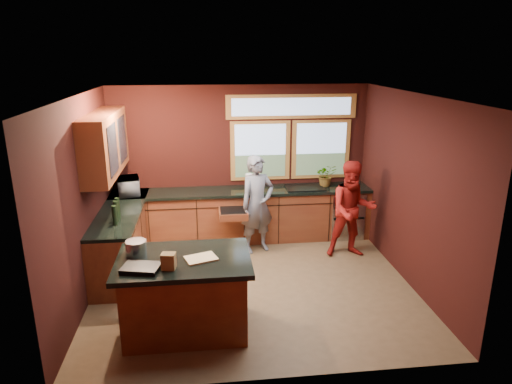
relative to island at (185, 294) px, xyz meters
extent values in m
plane|color=brown|center=(0.92, 1.00, -0.48)|extent=(4.50, 4.50, 0.00)
cube|color=black|center=(0.92, 3.00, 0.87)|extent=(4.50, 0.02, 2.70)
cube|color=black|center=(0.92, -1.00, 0.87)|extent=(4.50, 0.02, 2.70)
cube|color=black|center=(-1.33, 1.00, 0.87)|extent=(0.02, 4.00, 2.70)
cube|color=black|center=(3.17, 1.00, 0.87)|extent=(0.02, 4.00, 2.70)
cube|color=silver|center=(0.92, 1.00, 2.22)|extent=(4.50, 4.00, 0.02)
cube|color=#8498B7|center=(1.27, 2.99, 1.07)|extent=(1.06, 0.02, 1.06)
cube|color=#8498B7|center=(2.37, 2.99, 1.07)|extent=(1.06, 0.02, 1.06)
cube|color=#A16A2E|center=(1.82, 2.99, 1.84)|extent=(2.30, 0.02, 0.42)
cube|color=#5A2315|center=(-1.15, 1.85, 1.47)|extent=(0.36, 1.80, 0.90)
cube|color=#5A2315|center=(0.92, 2.70, -0.04)|extent=(4.50, 0.60, 0.88)
cube|color=black|center=(0.92, 2.69, 0.43)|extent=(4.50, 0.64, 0.05)
cube|color=#B7B7BC|center=(2.77, 2.68, -0.05)|extent=(0.60, 0.58, 0.85)
cube|color=black|center=(2.02, 2.66, 0.43)|extent=(0.66, 0.46, 0.05)
cube|color=#5A2315|center=(-1.03, 1.85, -0.04)|extent=(0.60, 2.30, 0.88)
cube|color=black|center=(-1.02, 1.85, 0.43)|extent=(0.64, 2.30, 0.05)
cube|color=#5A2315|center=(0.00, 0.00, -0.04)|extent=(1.40, 0.90, 0.88)
cube|color=black|center=(0.00, 0.00, 0.44)|extent=(1.55, 1.05, 0.06)
imported|color=slate|center=(1.13, 2.20, 0.34)|extent=(0.70, 0.59, 1.64)
imported|color=maroon|center=(2.62, 1.82, 0.32)|extent=(0.80, 0.64, 1.59)
imported|color=#999999|center=(-1.00, 2.66, 0.59)|extent=(0.45, 0.57, 0.28)
imported|color=#999999|center=(2.42, 2.75, 0.65)|extent=(0.36, 0.31, 0.40)
cylinder|color=white|center=(1.04, 2.70, 0.59)|extent=(0.12, 0.12, 0.28)
cube|color=tan|center=(0.20, -0.05, 0.48)|extent=(0.41, 0.35, 0.02)
cylinder|color=#B4B4B9|center=(-0.55, 0.15, 0.56)|extent=(0.24, 0.24, 0.18)
cube|color=brown|center=(-0.15, -0.25, 0.56)|extent=(0.17, 0.14, 0.18)
cube|color=black|center=(-0.45, -0.25, 0.49)|extent=(0.45, 0.36, 0.05)
camera|label=1|loc=(0.27, -4.88, 2.75)|focal=32.00mm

